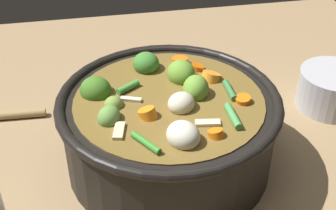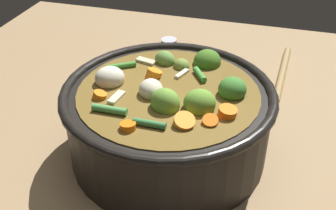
{
  "view_description": "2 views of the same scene",
  "coord_description": "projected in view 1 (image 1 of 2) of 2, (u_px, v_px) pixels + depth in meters",
  "views": [
    {
      "loc": [
        -0.1,
        -0.52,
        0.48
      ],
      "look_at": [
        -0.0,
        -0.01,
        0.11
      ],
      "focal_mm": 49.84,
      "sensor_mm": 36.0,
      "label": 1
    },
    {
      "loc": [
        0.5,
        0.14,
        0.44
      ],
      "look_at": [
        0.01,
        0.0,
        0.1
      ],
      "focal_mm": 45.05,
      "sensor_mm": 36.0,
      "label": 2
    }
  ],
  "objects": [
    {
      "name": "small_saucepan",
      "position": [
        335.0,
        90.0,
        0.81
      ],
      "size": [
        0.18,
        0.19,
        0.07
      ],
      "color": "#ADADB2",
      "rests_on": "ground_plane"
    },
    {
      "name": "ground_plane",
      "position": [
        169.0,
        161.0,
        0.71
      ],
      "size": [
        1.1,
        1.1,
        0.0
      ],
      "primitive_type": "plane",
      "color": "#8C704C"
    },
    {
      "name": "cooking_pot",
      "position": [
        169.0,
        128.0,
        0.68
      ],
      "size": [
        0.32,
        0.32,
        0.14
      ],
      "color": "black",
      "rests_on": "ground_plane"
    }
  ]
}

